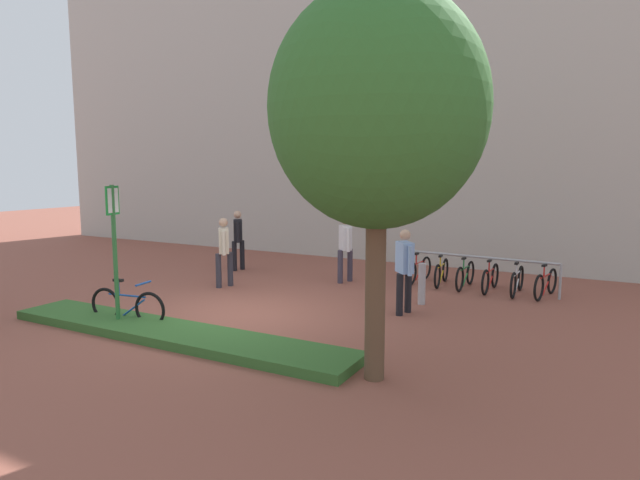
% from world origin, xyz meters
% --- Properties ---
extents(ground_plane, '(60.00, 60.00, 0.00)m').
position_xyz_m(ground_plane, '(0.00, 0.00, 0.00)').
color(ground_plane, brown).
extents(building_facade, '(28.00, 1.20, 10.00)m').
position_xyz_m(building_facade, '(0.00, 7.94, 5.00)').
color(building_facade, '#B2ADA3').
rests_on(building_facade, ground).
extents(planter_strip, '(7.00, 1.10, 0.16)m').
position_xyz_m(planter_strip, '(-0.18, -1.68, 0.08)').
color(planter_strip, '#336028').
rests_on(planter_strip, ground).
extents(tree_sidewalk, '(2.90, 2.90, 5.30)m').
position_xyz_m(tree_sidewalk, '(3.64, -1.71, 3.69)').
color(tree_sidewalk, brown).
rests_on(tree_sidewalk, ground).
extents(parking_sign_post, '(0.11, 0.36, 2.63)m').
position_xyz_m(parking_sign_post, '(-1.48, -1.68, 1.71)').
color(parking_sign_post, '#2D7238').
rests_on(parking_sign_post, ground).
extents(bike_at_sign, '(1.67, 0.42, 0.86)m').
position_xyz_m(bike_at_sign, '(-1.50, -1.43, 0.35)').
color(bike_at_sign, black).
rests_on(bike_at_sign, ground).
extents(bike_rack_cluster, '(3.75, 1.81, 0.83)m').
position_xyz_m(bike_rack_cluster, '(3.69, 4.69, 0.35)').
color(bike_rack_cluster, '#99999E').
rests_on(bike_rack_cluster, ground).
extents(bollard_steel, '(0.16, 0.16, 0.90)m').
position_xyz_m(bollard_steel, '(2.93, 2.65, 0.45)').
color(bollard_steel, '#ADADB2').
rests_on(bollard_steel, ground).
extents(person_shirt_blue, '(0.45, 0.47, 1.72)m').
position_xyz_m(person_shirt_blue, '(2.85, 1.72, 0.98)').
color(person_shirt_blue, black).
rests_on(person_shirt_blue, ground).
extents(person_casual_tan, '(0.44, 0.50, 1.72)m').
position_xyz_m(person_casual_tan, '(-1.92, 2.02, 0.98)').
color(person_casual_tan, '#2D2D38').
rests_on(person_casual_tan, ground).
extents(person_suited_navy, '(0.44, 0.50, 1.72)m').
position_xyz_m(person_suited_navy, '(-2.96, 3.98, 0.98)').
color(person_suited_navy, black).
rests_on(person_suited_navy, ground).
extents(person_shirt_white, '(0.45, 0.49, 1.72)m').
position_xyz_m(person_shirt_white, '(0.48, 3.94, 0.98)').
color(person_shirt_white, '#383342').
rests_on(person_shirt_white, ground).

